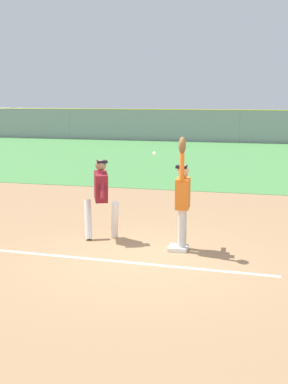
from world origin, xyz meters
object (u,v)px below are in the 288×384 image
at_px(first_base, 178,248).
at_px(baseball, 154,154).
at_px(fielder, 183,195).
at_px(runner, 101,194).
at_px(parked_car_black, 234,128).
at_px(parked_car_green, 150,127).

distance_m(first_base, baseball, 1.95).
distance_m(fielder, runner, 1.86).
height_order(fielder, parked_car_black, fielder).
distance_m(runner, baseball, 1.56).
relative_size(baseball, parked_car_black, 0.02).
height_order(fielder, parked_car_green, fielder).
height_order(parked_car_green, parked_car_black, same).
relative_size(fielder, parked_car_green, 0.51).
bearing_deg(runner, parked_car_black, 64.85).
relative_size(runner, parked_car_green, 0.39).
bearing_deg(parked_car_green, fielder, -76.65).
bearing_deg(parked_car_green, first_base, -76.81).
distance_m(first_base, fielder, 1.08).
relative_size(first_base, parked_car_black, 0.09).
relative_size(baseball, parked_car_green, 0.02).
height_order(first_base, parked_car_green, parked_car_green).
distance_m(runner, parked_car_green, 28.23).
height_order(first_base, runner, runner).
bearing_deg(runner, fielder, -35.20).
relative_size(parked_car_green, parked_car_black, 1.00).
xyz_separation_m(fielder, runner, (-1.82, 0.36, -0.12)).
height_order(first_base, fielder, fielder).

